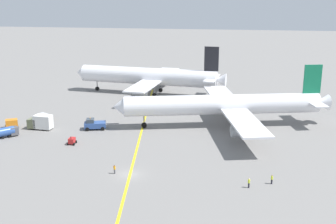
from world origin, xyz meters
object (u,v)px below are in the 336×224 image
Objects in this scene: ground_crew_wing_walker_right at (272,179)px; gse_fuel_bowser_stubby at (7,131)px; airliner_being_pushed at (225,105)px; gse_gpu_cart_small at (72,141)px; gse_catering_truck_tall at (41,122)px; gse_container_dolly_flat at (12,123)px; ground_crew_ramp_agent_by_cones at (115,169)px; pushback_tug at (94,124)px; gse_baggage_cart_near_cluster at (44,117)px; ground_crew_marshaller_foreground at (249,183)px; airliner_at_gate_left at (149,77)px.

gse_fuel_bowser_stubby is at bearing 164.20° from ground_crew_wing_walker_right.
airliner_being_pushed is 24.45× the size of gse_gpu_cart_small.
ground_crew_wing_walker_right is (52.87, -23.09, -0.89)m from gse_catering_truck_tall.
ground_crew_ramp_agent_by_cones is at bearing -35.40° from gse_container_dolly_flat.
ground_crew_ramp_agent_by_cones is at bearing -64.51° from pushback_tug.
gse_catering_truck_tall is at bearing 141.32° from gse_gpu_cart_small.
gse_baggage_cart_near_cluster is 14.33m from gse_fuel_bowser_stubby.
pushback_tug is at bearing 115.49° from ground_crew_ramp_agent_by_cones.
ground_crew_wing_walker_right is at bearing -28.80° from gse_baggage_cart_near_cluster.
gse_baggage_cart_near_cluster reaches higher than ground_crew_wing_walker_right.
airliner_being_pushed is 31.52× the size of ground_crew_wing_walker_right.
ground_crew_ramp_agent_by_cones is at bearing -28.72° from gse_fuel_bowser_stubby.
ground_crew_marshaller_foreground is at bearing -18.97° from gse_fuel_bowser_stubby.
gse_container_dolly_flat is at bearing 109.93° from gse_fuel_bowser_stubby.
gse_container_dolly_flat is (-26.13, -40.50, -4.49)m from airliner_at_gate_left.
airliner_being_pushed is at bearing 29.84° from gse_gpu_cart_small.
airliner_at_gate_left reaches higher than gse_fuel_bowser_stubby.
gse_container_dolly_flat is at bearing -169.16° from airliner_being_pushed.
ground_crew_ramp_agent_by_cones is at bearing -46.12° from gse_gpu_cart_small.
gse_gpu_cart_small is at bearing -7.99° from gse_fuel_bowser_stubby.
airliner_at_gate_left is 10.31× the size of gse_fuel_bowser_stubby.
pushback_tug reaches higher than gse_fuel_bowser_stubby.
gse_catering_truck_tall reaches higher than ground_crew_marshaller_foreground.
airliner_at_gate_left is 5.98× the size of pushback_tug.
airliner_being_pushed reaches higher than gse_container_dolly_flat.
airliner_being_pushed is 30.27× the size of ground_crew_marshaller_foreground.
pushback_tug reaches higher than ground_crew_ramp_agent_by_cones.
airliner_being_pushed is 31.99m from pushback_tug.
gse_baggage_cart_near_cluster is 1.86× the size of ground_crew_ramp_agent_by_cones.
gse_fuel_bowser_stubby is 2.78× the size of ground_crew_marshaller_foreground.
gse_gpu_cart_small is at bearing 156.65° from ground_crew_marshaller_foreground.
ground_crew_wing_walker_right is (9.25, -32.66, -4.44)m from airliner_being_pushed.
airliner_at_gate_left is 39.52m from gse_baggage_cart_near_cluster.
airliner_being_pushed is 16.79× the size of gse_baggage_cart_near_cluster.
gse_baggage_cart_near_cluster is 0.53× the size of gse_catering_truck_tall.
airliner_being_pushed is 44.79m from gse_catering_truck_tall.
ground_crew_marshaller_foreground is at bearing -27.32° from gse_catering_truck_tall.
gse_gpu_cart_small reaches higher than ground_crew_wing_walker_right.
gse_catering_truck_tall reaches higher than ground_crew_ramp_agent_by_cones.
airliner_being_pushed reaches higher than ground_crew_wing_walker_right.
gse_fuel_bowser_stubby is at bearing 161.03° from ground_crew_marshaller_foreground.
airliner_being_pushed is 46.48m from gse_baggage_cart_near_cluster.
gse_container_dolly_flat is at bearing -122.84° from airliner_at_gate_left.
gse_container_dolly_flat is 39.39m from ground_crew_ramp_agent_by_cones.
gse_catering_truck_tall is at bearing 156.40° from ground_crew_wing_walker_right.
pushback_tug is 12.97m from gse_catering_truck_tall.
pushback_tug is 16.34m from gse_baggage_cart_near_cluster.
gse_fuel_bowser_stubby is (-23.77, -47.02, -4.33)m from airliner_at_gate_left.
gse_baggage_cart_near_cluster is 7.89m from gse_catering_truck_tall.
pushback_tug reaches higher than ground_crew_wing_walker_right.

